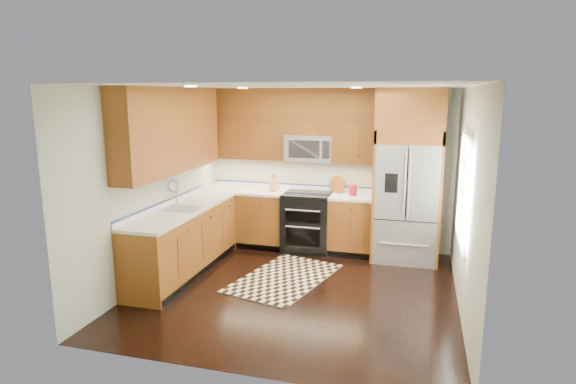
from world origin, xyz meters
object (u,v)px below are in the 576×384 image
(refrigerator, at_px, (408,176))
(rug, at_px, (284,278))
(utensil_crock, at_px, (353,188))
(knife_block, at_px, (274,184))
(range, at_px, (307,222))

(refrigerator, relative_size, rug, 1.53)
(refrigerator, xyz_separation_m, utensil_crock, (-0.83, 0.09, -0.24))
(rug, xyz_separation_m, knife_block, (-0.56, 1.36, 1.05))
(range, bearing_deg, rug, -90.70)
(utensil_crock, bearing_deg, range, -175.64)
(rug, height_order, knife_block, knife_block)
(range, distance_m, knife_block, 0.82)
(rug, bearing_deg, refrigerator, 53.31)
(rug, xyz_separation_m, utensil_crock, (0.73, 1.36, 1.06))
(knife_block, bearing_deg, refrigerator, -2.50)
(refrigerator, relative_size, utensil_crock, 7.29)
(range, height_order, knife_block, knife_block)
(refrigerator, xyz_separation_m, knife_block, (-2.12, 0.09, -0.25))
(range, xyz_separation_m, refrigerator, (1.55, -0.04, 0.83))
(refrigerator, bearing_deg, knife_block, 177.50)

